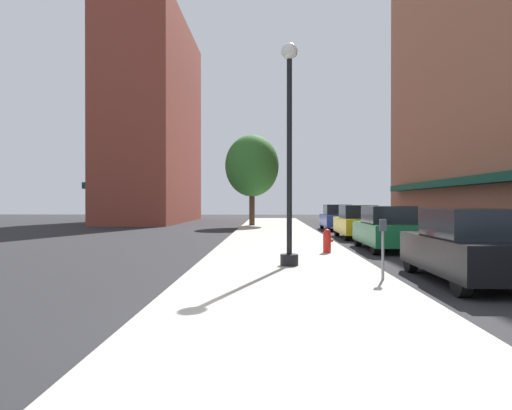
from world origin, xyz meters
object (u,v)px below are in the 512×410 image
lamppost (289,149)px  parking_meter_near (383,241)px  tree_near (252,166)px  car_black (468,247)px  fire_hydrant (327,241)px  car_green (387,229)px  car_yellow (357,222)px  car_blue (337,218)px

lamppost → parking_meter_near: (1.93, -2.26, -2.25)m
parking_meter_near → tree_near: tree_near is taller
car_black → fire_hydrant: bearing=115.0°
lamppost → car_black: size_ratio=1.37×
car_green → lamppost: bearing=-124.5°
car_black → car_green: bearing=89.8°
lamppost → car_green: lamppost is taller
lamppost → car_yellow: 12.11m
lamppost → parking_meter_near: size_ratio=4.50×
car_blue → car_green: bearing=-89.4°
car_blue → car_yellow: bearing=-89.4°
parking_meter_near → car_blue: size_ratio=0.30×
fire_hydrant → car_black: car_black is taller
lamppost → tree_near: size_ratio=0.89×
tree_near → car_blue: size_ratio=1.54×
car_green → car_yellow: 5.97m
car_yellow → parking_meter_near: bearing=-98.5°
fire_hydrant → tree_near: size_ratio=0.12×
parking_meter_near → car_black: 1.98m
fire_hydrant → car_black: (2.48, -5.26, 0.29)m
car_green → fire_hydrant: bearing=-139.6°
parking_meter_near → tree_near: (-3.72, 24.45, 3.53)m
parking_meter_near → car_black: size_ratio=0.30×
parking_meter_near → car_yellow: 13.62m
car_green → car_blue: same height
lamppost → car_blue: lamppost is taller
car_black → tree_near: bearing=103.0°
parking_meter_near → car_blue: 20.74m
car_yellow → lamppost: bearing=-109.3°
tree_near → car_yellow: bearing=-62.7°
car_blue → lamppost: bearing=-101.4°
lamppost → parking_meter_near: lamppost is taller
fire_hydrant → car_yellow: bearing=72.7°
parking_meter_near → car_black: car_black is taller
fire_hydrant → car_green: size_ratio=0.18×
car_black → car_green: size_ratio=1.00×
car_green → car_yellow: same height
car_black → car_green: (0.00, 7.23, 0.00)m
fire_hydrant → car_yellow: size_ratio=0.18×
fire_hydrant → car_blue: size_ratio=0.18×
fire_hydrant → lamppost: bearing=-113.1°
tree_near → car_black: 25.09m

